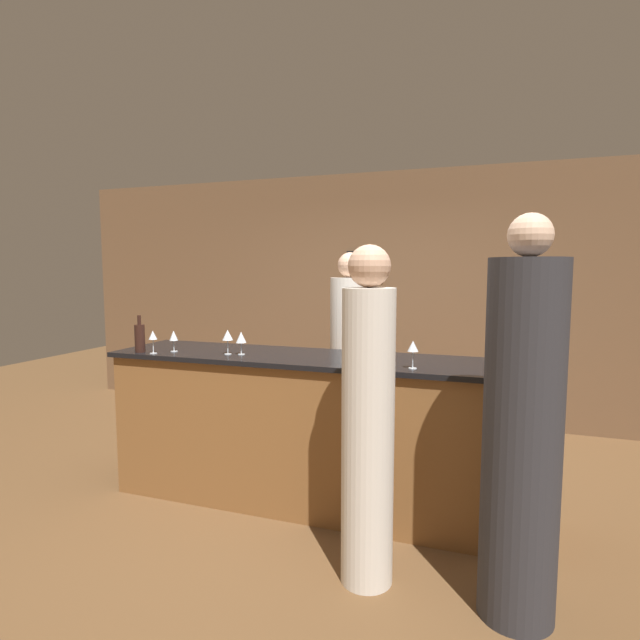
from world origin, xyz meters
The scene contains 12 objects.
ground_plane centered at (0.00, 0.00, 0.00)m, with size 14.00×14.00×0.00m, color brown.
back_wall centered at (0.00, 2.35, 1.40)m, with size 8.00×0.08×2.80m.
bar_counter centered at (0.00, 0.00, 0.55)m, with size 3.05×0.71×1.09m.
bartender centered at (0.00, 0.90, 0.87)m, with size 0.35×0.35×1.86m.
guest_0 centered at (1.34, -0.79, 0.92)m, with size 0.37×0.37×1.97m.
guest_1 centered at (0.57, -0.76, 0.88)m, with size 0.28×0.28×1.84m.
wine_bottle_0 centered at (-1.30, -0.27, 1.20)m, with size 0.07×0.07×0.28m.
wine_glass_0 centered at (-0.63, -0.14, 1.23)m, with size 0.08×0.08×0.18m.
wine_glass_1 centered at (-1.07, -0.16, 1.21)m, with size 0.06×0.06×0.16m.
wine_glass_2 centered at (-1.16, -0.29, 1.22)m, with size 0.06×0.06×0.17m.
wine_glass_3 centered at (0.72, -0.22, 1.23)m, with size 0.07×0.07×0.18m.
wine_glass_4 centered at (-0.53, -0.11, 1.21)m, with size 0.08×0.08×0.17m.
Camera 1 is at (1.18, -3.30, 1.71)m, focal length 28.00 mm.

